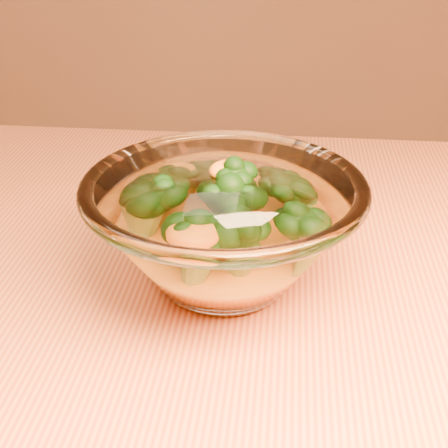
{
  "coord_description": "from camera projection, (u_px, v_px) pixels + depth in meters",
  "views": [
    {
      "loc": [
        0.11,
        -0.34,
        1.03
      ],
      "look_at": [
        0.07,
        0.07,
        0.8
      ],
      "focal_mm": 50.0,
      "sensor_mm": 36.0,
      "label": 1
    }
  ],
  "objects": [
    {
      "name": "cheese_sauce",
      "position": [
        224.0,
        252.0,
        0.48
      ],
      "size": [
        0.12,
        0.12,
        0.03
      ],
      "primitive_type": "ellipsoid",
      "color": "orange",
      "rests_on": "glass_bowl"
    },
    {
      "name": "glass_bowl",
      "position": [
        224.0,
        229.0,
        0.47
      ],
      "size": [
        0.21,
        0.21,
        0.09
      ],
      "color": "white",
      "rests_on": "table"
    },
    {
      "name": "broccoli_heap",
      "position": [
        218.0,
        213.0,
        0.47
      ],
      "size": [
        0.15,
        0.13,
        0.07
      ],
      "color": "black",
      "rests_on": "cheese_sauce"
    },
    {
      "name": "table",
      "position": [
        129.0,
        431.0,
        0.49
      ],
      "size": [
        1.2,
        0.8,
        0.75
      ],
      "color": "#B46836",
      "rests_on": "ground"
    }
  ]
}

